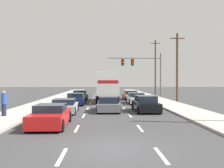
% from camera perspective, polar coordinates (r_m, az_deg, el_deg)
% --- Properties ---
extents(ground_plane, '(140.00, 140.00, 0.00)m').
position_cam_1_polar(ground_plane, '(34.70, -1.59, -3.50)').
color(ground_plane, '#3D3D3F').
extents(sidewalk_right, '(3.07, 80.00, 0.14)m').
position_cam_1_polar(sidewalk_right, '(30.55, 11.36, -3.96)').
color(sidewalk_right, '#B2AFA8').
rests_on(sidewalk_right, ground_plane).
extents(sidewalk_left, '(3.07, 80.00, 0.14)m').
position_cam_1_polar(sidewalk_left, '(30.41, -14.42, -3.99)').
color(sidewalk_left, '#B2AFA8').
rests_on(sidewalk_left, ground_plane).
extents(lane_markings, '(3.54, 57.00, 0.01)m').
position_cam_1_polar(lane_markings, '(31.27, -1.53, -3.96)').
color(lane_markings, silver).
rests_on(lane_markings, ground_plane).
extents(car_green, '(1.98, 4.25, 1.29)m').
position_cam_1_polar(car_green, '(34.19, -7.16, -2.61)').
color(car_green, '#196B38').
rests_on(car_green, ground_plane).
extents(car_navy, '(1.94, 4.23, 1.25)m').
position_cam_1_polar(car_navy, '(27.60, -8.04, -3.40)').
color(car_navy, '#141E4C').
rests_on(car_navy, ground_plane).
extents(car_silver, '(2.03, 4.20, 1.14)m').
position_cam_1_polar(car_silver, '(20.77, -10.50, -4.89)').
color(car_silver, '#B7BABF').
rests_on(car_silver, ground_plane).
extents(car_red, '(1.96, 4.34, 1.24)m').
position_cam_1_polar(car_red, '(14.86, -13.58, -7.00)').
color(car_red, red).
rests_on(car_red, ground_plane).
extents(box_truck, '(2.68, 8.55, 3.66)m').
position_cam_1_polar(box_truck, '(30.83, -1.10, -0.13)').
color(box_truck, white).
rests_on(box_truck, ground_plane).
extents(car_gray, '(1.90, 4.66, 1.26)m').
position_cam_1_polar(car_gray, '(21.55, -0.86, -4.55)').
color(car_gray, slate).
rests_on(car_gray, ground_plane).
extents(car_orange, '(1.98, 4.27, 1.20)m').
position_cam_1_polar(car_orange, '(34.97, 4.19, -2.56)').
color(car_orange, orange).
rests_on(car_orange, ground_plane).
extents(car_white, '(1.98, 4.54, 1.21)m').
position_cam_1_polar(car_white, '(28.87, 5.38, -3.26)').
color(car_white, white).
rests_on(car_white, ground_plane).
extents(car_black, '(1.93, 4.38, 1.33)m').
position_cam_1_polar(car_black, '(21.42, 7.53, -4.51)').
color(car_black, black).
rests_on(car_black, ground_plane).
extents(traffic_signal_mast, '(8.28, 0.69, 6.80)m').
position_cam_1_polar(traffic_signal_mast, '(39.36, 5.99, 4.14)').
color(traffic_signal_mast, '#595B56').
rests_on(traffic_signal_mast, ground_plane).
extents(utility_pole_mid, '(1.80, 0.28, 8.33)m').
position_cam_1_polar(utility_pole_mid, '(32.12, 14.37, 3.81)').
color(utility_pole_mid, brown).
rests_on(utility_pole_mid, ground_plane).
extents(utility_pole_far, '(1.80, 0.28, 10.00)m').
position_cam_1_polar(utility_pole_far, '(47.29, 9.68, 3.85)').
color(utility_pole_far, brown).
rests_on(utility_pole_far, ground_plane).
extents(pedestrian_near_corner, '(0.38, 0.38, 1.74)m').
position_cam_1_polar(pedestrian_near_corner, '(19.17, -23.02, -4.00)').
color(pedestrian_near_corner, '#1E233F').
rests_on(pedestrian_near_corner, sidewalk_left).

